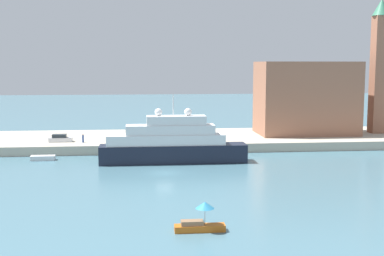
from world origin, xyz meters
TOP-DOWN VIEW (x-y plane):
  - ground at (0.00, 0.00)m, footprint 400.00×400.00m
  - quay_dock at (0.00, 27.35)m, footprint 110.00×22.70m
  - large_yacht at (1.53, 7.88)m, footprint 24.12×4.05m
  - small_motorboat at (2.19, -27.23)m, footprint 4.94×1.83m
  - work_barge at (-20.02, 12.19)m, footprint 4.04×1.51m
  - harbor_building at (30.83, 28.09)m, footprint 20.01×11.34m
  - bell_tower at (46.33, 28.10)m, footprint 3.74×3.74m
  - parked_car at (-18.49, 21.70)m, footprint 4.35×1.74m
  - person_figure at (-14.18, 20.35)m, footprint 0.36×0.36m
  - mooring_bollard at (-0.69, 17.58)m, footprint 0.42×0.42m

SIDE VIEW (x-z plane):
  - ground at x=0.00m, z-range 0.00..0.00m
  - work_barge at x=-20.02m, z-range 0.00..0.79m
  - quay_dock at x=0.00m, z-range 0.00..1.69m
  - small_motorboat at x=2.19m, z-range -0.36..2.56m
  - mooring_bollard at x=-0.69m, z-range 1.69..2.42m
  - parked_car at x=-18.49m, z-range 1.58..3.02m
  - person_figure at x=-14.18m, z-range 1.62..3.26m
  - large_yacht at x=1.53m, z-range -2.53..8.75m
  - harbor_building at x=30.83m, z-range 1.69..16.66m
  - bell_tower at x=46.33m, z-range 2.64..30.46m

